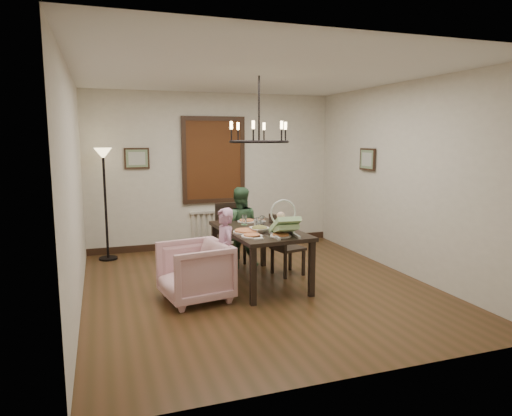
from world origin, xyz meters
TOP-DOWN VIEW (x-y plane):
  - room_shell at (0.00, 0.37)m, footprint 4.51×5.00m
  - dining_table at (0.06, 0.16)m, footprint 1.03×1.70m
  - chair_far at (-0.01, 1.30)m, footprint 0.42×0.42m
  - chair_right at (0.60, 0.40)m, footprint 0.48×0.48m
  - armchair at (-0.91, -0.22)m, footprint 0.92×0.90m
  - elderly_woman at (-0.53, -0.20)m, footprint 0.25×0.36m
  - seated_man at (0.04, 1.02)m, footprint 0.60×0.52m
  - baby_bouncer at (0.22, -0.38)m, footprint 0.41×0.52m
  - salad_bowl at (-0.00, -0.05)m, footprint 0.30×0.30m
  - pizza_platter at (-0.18, -0.04)m, footprint 0.34×0.34m
  - drinking_glass at (0.09, 0.27)m, footprint 0.07×0.07m
  - window_blinds at (0.00, 2.46)m, footprint 1.00×0.03m
  - radiator at (0.00, 2.48)m, footprint 0.92×0.12m
  - picture_back at (-1.35, 2.47)m, footprint 0.42×0.03m
  - picture_right at (2.21, 0.90)m, footprint 0.03×0.42m
  - floor_lamp at (-1.90, 2.15)m, footprint 0.30×0.30m
  - chandelier at (0.06, 0.16)m, footprint 0.80×0.80m

SIDE VIEW (x-z plane):
  - radiator at x=0.00m, z-range 0.04..0.66m
  - armchair at x=-0.91m, z-range 0.00..0.73m
  - chair_right at x=0.60m, z-range 0.00..0.91m
  - elderly_woman at x=-0.53m, z-range 0.00..0.94m
  - chair_far at x=-0.01m, z-range 0.00..0.96m
  - seated_man at x=0.04m, z-range 0.00..1.04m
  - dining_table at x=0.06m, z-range 0.30..1.07m
  - pizza_platter at x=-0.18m, z-range 0.77..0.81m
  - salad_bowl at x=0.00m, z-range 0.77..0.84m
  - drinking_glass at x=0.09m, z-range 0.77..0.90m
  - floor_lamp at x=-1.90m, z-range 0.00..1.80m
  - baby_bouncer at x=0.22m, z-range 0.77..1.09m
  - room_shell at x=0.00m, z-range -0.01..2.80m
  - window_blinds at x=0.00m, z-range 0.90..2.30m
  - picture_back at x=-1.35m, z-range 1.47..1.83m
  - picture_right at x=2.21m, z-range 1.47..1.83m
  - chandelier at x=0.06m, z-range 1.93..1.97m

